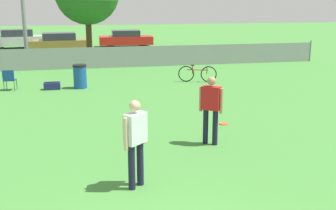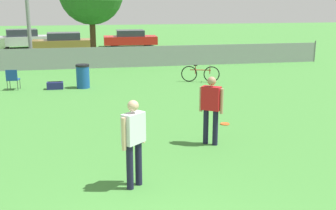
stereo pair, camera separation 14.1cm
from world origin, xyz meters
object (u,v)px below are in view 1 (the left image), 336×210
at_px(bicycle_sideline, 197,74).
at_px(parked_car_tan, 59,43).
at_px(gear_bag_sideline, 52,86).
at_px(player_defender_red, 211,105).
at_px(trash_bin, 80,76).
at_px(player_receiver_white, 135,137).
at_px(frisbee_disc, 224,124).
at_px(folding_chair_sideline, 9,79).
at_px(parked_car_red, 126,39).
at_px(parked_car_silver, 17,39).

distance_m(bicycle_sideline, parked_car_tan, 13.85).
height_order(gear_bag_sideline, parked_car_tan, parked_car_tan).
xyz_separation_m(player_defender_red, trash_bin, (-2.98, 7.68, -0.50)).
distance_m(trash_bin, gear_bag_sideline, 1.16).
distance_m(player_defender_red, bicycle_sideline, 8.24).
xyz_separation_m(gear_bag_sideline, parked_car_tan, (-0.03, 12.69, 0.53)).
xyz_separation_m(player_defender_red, gear_bag_sideline, (-4.09, 7.67, -0.84)).
distance_m(player_defender_red, player_receiver_white, 2.96).
distance_m(player_receiver_white, parked_car_tan, 22.51).
height_order(frisbee_disc, gear_bag_sideline, gear_bag_sideline).
xyz_separation_m(folding_chair_sideline, trash_bin, (2.71, -0.12, 0.01)).
height_order(player_defender_red, parked_car_red, player_defender_red).
relative_size(frisbee_disc, parked_car_tan, 0.06).
distance_m(player_receiver_white, frisbee_disc, 4.82).
xyz_separation_m(player_defender_red, parked_car_red, (0.75, 23.11, -0.35)).
height_order(gear_bag_sideline, parked_car_silver, parked_car_silver).
height_order(parked_car_tan, parked_car_red, parked_car_tan).
relative_size(parked_car_silver, parked_car_tan, 1.05).
bearing_deg(player_defender_red, parked_car_tan, 139.77).
relative_size(bicycle_sideline, parked_car_silver, 0.36).
relative_size(player_receiver_white, parked_car_silver, 0.38).
xyz_separation_m(folding_chair_sideline, bicycle_sideline, (7.71, 0.15, -0.11)).
relative_size(gear_bag_sideline, parked_car_silver, 0.14).
relative_size(trash_bin, parked_car_silver, 0.22).
xyz_separation_m(folding_chair_sideline, parked_car_red, (6.44, 15.30, 0.16)).
bearing_deg(player_receiver_white, trash_bin, 53.56).
height_order(player_defender_red, bicycle_sideline, player_defender_red).
bearing_deg(bicycle_sideline, player_defender_red, -85.67).
relative_size(bicycle_sideline, trash_bin, 1.67).
bearing_deg(trash_bin, parked_car_silver, 104.93).
xyz_separation_m(parked_car_silver, parked_car_tan, (3.16, -3.44, -0.02)).
height_order(frisbee_disc, trash_bin, trash_bin).
bearing_deg(frisbee_disc, player_defender_red, -120.62).
bearing_deg(folding_chair_sideline, bicycle_sideline, -172.93).
distance_m(bicycle_sideline, trash_bin, 5.01).
bearing_deg(parked_car_silver, player_receiver_white, -89.54).
distance_m(player_defender_red, parked_car_red, 23.12).
distance_m(frisbee_disc, trash_bin, 7.28).
xyz_separation_m(player_defender_red, folding_chair_sideline, (-5.69, 7.81, -0.51)).
bearing_deg(folding_chair_sideline, gear_bag_sideline, -178.86).
xyz_separation_m(player_receiver_white, bicycle_sideline, (4.15, 10.01, -0.62)).
xyz_separation_m(player_receiver_white, folding_chair_sideline, (-3.56, 9.86, -0.51)).
distance_m(player_defender_red, parked_car_silver, 24.90).
bearing_deg(parked_car_red, folding_chair_sideline, -110.53).
bearing_deg(parked_car_red, parked_car_silver, 177.30).
height_order(player_defender_red, player_receiver_white, same).
height_order(frisbee_disc, parked_car_tan, parked_car_tan).
distance_m(player_receiver_white, bicycle_sideline, 10.85).
distance_m(parked_car_tan, parked_car_red, 5.59).
relative_size(player_receiver_white, trash_bin, 1.76).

